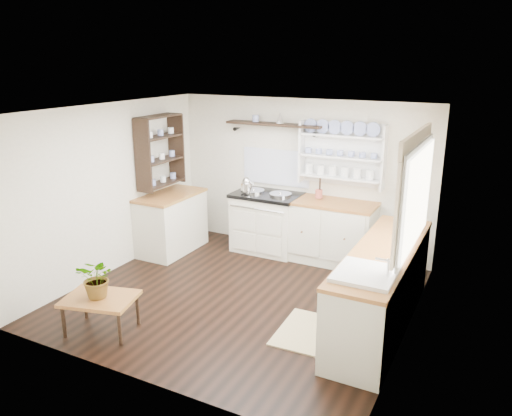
# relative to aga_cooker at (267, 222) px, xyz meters

# --- Properties ---
(floor) EXTENTS (4.00, 3.80, 0.01)m
(floor) POSITION_rel_aga_cooker_xyz_m (0.41, -1.57, -0.46)
(floor) COLOR black
(floor) RESTS_ON ground
(wall_back) EXTENTS (4.00, 0.02, 2.30)m
(wall_back) POSITION_rel_aga_cooker_xyz_m (0.41, 0.33, 0.69)
(wall_back) COLOR beige
(wall_back) RESTS_ON ground
(wall_right) EXTENTS (0.02, 3.80, 2.30)m
(wall_right) POSITION_rel_aga_cooker_xyz_m (2.41, -1.57, 0.69)
(wall_right) COLOR beige
(wall_right) RESTS_ON ground
(wall_left) EXTENTS (0.02, 3.80, 2.30)m
(wall_left) POSITION_rel_aga_cooker_xyz_m (-1.59, -1.57, 0.69)
(wall_left) COLOR beige
(wall_left) RESTS_ON ground
(ceiling) EXTENTS (4.00, 3.80, 0.01)m
(ceiling) POSITION_rel_aga_cooker_xyz_m (0.41, -1.57, 1.84)
(ceiling) COLOR white
(ceiling) RESTS_ON wall_back
(window) EXTENTS (0.08, 1.55, 1.22)m
(window) POSITION_rel_aga_cooker_xyz_m (2.36, -1.42, 1.10)
(window) COLOR white
(window) RESTS_ON wall_right
(aga_cooker) EXTENTS (1.01, 0.70, 0.94)m
(aga_cooker) POSITION_rel_aga_cooker_xyz_m (0.00, 0.00, 0.00)
(aga_cooker) COLOR #ECE5CD
(aga_cooker) RESTS_ON floor
(back_cabinets) EXTENTS (1.27, 0.63, 0.90)m
(back_cabinets) POSITION_rel_aga_cooker_xyz_m (1.01, 0.03, -0.00)
(back_cabinets) COLOR beige
(back_cabinets) RESTS_ON floor
(right_cabinets) EXTENTS (0.62, 2.43, 0.90)m
(right_cabinets) POSITION_rel_aga_cooker_xyz_m (2.11, -1.47, -0.00)
(right_cabinets) COLOR beige
(right_cabinets) RESTS_ON floor
(belfast_sink) EXTENTS (0.55, 0.60, 0.45)m
(belfast_sink) POSITION_rel_aga_cooker_xyz_m (2.11, -2.22, 0.34)
(belfast_sink) COLOR white
(belfast_sink) RESTS_ON right_cabinets
(left_cabinets) EXTENTS (0.62, 1.13, 0.90)m
(left_cabinets) POSITION_rel_aga_cooker_xyz_m (-1.29, -0.67, -0.00)
(left_cabinets) COLOR beige
(left_cabinets) RESTS_ON floor
(plate_rack) EXTENTS (1.20, 0.22, 0.90)m
(plate_rack) POSITION_rel_aga_cooker_xyz_m (1.06, 0.29, 1.09)
(plate_rack) COLOR white
(plate_rack) RESTS_ON wall_back
(high_shelf) EXTENTS (1.50, 0.29, 0.16)m
(high_shelf) POSITION_rel_aga_cooker_xyz_m (0.01, 0.21, 1.45)
(high_shelf) COLOR black
(high_shelf) RESTS_ON wall_back
(left_shelving) EXTENTS (0.28, 0.80, 1.05)m
(left_shelving) POSITION_rel_aga_cooker_xyz_m (-1.43, -0.67, 1.09)
(left_shelving) COLOR black
(left_shelving) RESTS_ON wall_left
(kettle) EXTENTS (0.18, 0.18, 0.22)m
(kettle) POSITION_rel_aga_cooker_xyz_m (-0.28, -0.12, 0.58)
(kettle) COLOR silver
(kettle) RESTS_ON aga_cooker
(utensil_crock) EXTENTS (0.10, 0.10, 0.12)m
(utensil_crock) POSITION_rel_aga_cooker_xyz_m (0.78, 0.11, 0.51)
(utensil_crock) COLOR #AC4D3F
(utensil_crock) RESTS_ON back_cabinets
(center_table) EXTENTS (0.85, 0.70, 0.40)m
(center_table) POSITION_rel_aga_cooker_xyz_m (-0.54, -2.97, -0.10)
(center_table) COLOR brown
(center_table) RESTS_ON floor
(potted_plant) EXTENTS (0.47, 0.43, 0.45)m
(potted_plant) POSITION_rel_aga_cooker_xyz_m (-0.54, -2.97, 0.17)
(potted_plant) COLOR #3F7233
(potted_plant) RESTS_ON center_table
(floor_rug) EXTENTS (0.58, 0.87, 0.02)m
(floor_rug) POSITION_rel_aga_cooker_xyz_m (1.43, -1.99, -0.45)
(floor_rug) COLOR #9A8459
(floor_rug) RESTS_ON floor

